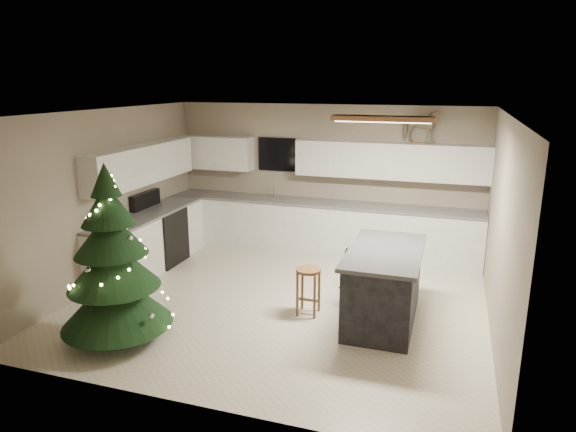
# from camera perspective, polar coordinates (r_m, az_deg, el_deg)

# --- Properties ---
(ground_plane) EXTENTS (5.50, 5.50, 0.00)m
(ground_plane) POSITION_cam_1_polar(r_m,az_deg,el_deg) (7.28, -0.86, -9.46)
(ground_plane) COLOR beige
(room_shell) EXTENTS (5.52, 5.02, 2.61)m
(room_shell) POSITION_cam_1_polar(r_m,az_deg,el_deg) (6.75, -0.73, 4.19)
(room_shell) COLOR #A29381
(room_shell) RESTS_ON ground_plane
(cabinetry) EXTENTS (5.50, 3.20, 2.00)m
(cabinetry) POSITION_cam_1_polar(r_m,az_deg,el_deg) (8.79, -3.03, 0.07)
(cabinetry) COLOR white
(cabinetry) RESTS_ON ground_plane
(island) EXTENTS (0.90, 1.70, 0.95)m
(island) POSITION_cam_1_polar(r_m,az_deg,el_deg) (6.69, 10.57, -7.55)
(island) COLOR black
(island) RESTS_ON ground_plane
(bar_stool) EXTENTS (0.33, 0.33, 0.63)m
(bar_stool) POSITION_cam_1_polar(r_m,az_deg,el_deg) (6.75, 2.28, -7.12)
(bar_stool) COLOR brown
(bar_stool) RESTS_ON ground_plane
(christmas_tree) EXTENTS (1.33, 1.29, 2.13)m
(christmas_tree) POSITION_cam_1_polar(r_m,az_deg,el_deg) (6.30, -18.83, -5.68)
(christmas_tree) COLOR #3F2816
(christmas_tree) RESTS_ON ground_plane
(toddler) EXTENTS (0.36, 0.30, 0.84)m
(toddler) POSITION_cam_1_polar(r_m,az_deg,el_deg) (7.03, 6.91, -6.81)
(toddler) COLOR black
(toddler) RESTS_ON ground_plane
(rocking_horse) EXTENTS (0.68, 0.43, 0.56)m
(rocking_horse) POSITION_cam_1_polar(r_m,az_deg,el_deg) (8.65, 14.46, 9.69)
(rocking_horse) COLOR brown
(rocking_horse) RESTS_ON cabinetry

